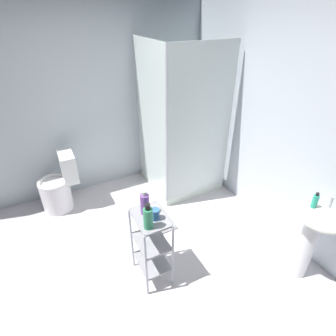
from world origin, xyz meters
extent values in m
cube|color=silver|center=(0.00, 0.00, -0.01)|extent=(4.20, 4.20, 0.02)
cube|color=silver|center=(0.00, 1.85, 1.25)|extent=(4.20, 0.10, 2.50)
cube|color=silver|center=(-1.85, 0.00, 1.25)|extent=(0.10, 4.20, 2.50)
cube|color=white|center=(-1.31, 1.28, 0.05)|extent=(0.90, 0.90, 0.10)
cube|color=silver|center=(-1.31, 0.83, 1.05)|extent=(0.90, 0.02, 1.90)
cube|color=silver|center=(-0.86, 1.28, 1.05)|extent=(0.02, 0.90, 1.90)
cylinder|color=silver|center=(-0.86, 0.83, 1.05)|extent=(0.04, 0.04, 1.90)
cylinder|color=silver|center=(-1.31, 1.28, 0.10)|extent=(0.08, 0.08, 0.00)
cylinder|color=white|center=(0.66, 1.52, 0.34)|extent=(0.15, 0.15, 0.68)
ellipsoid|color=white|center=(0.66, 1.52, 0.75)|extent=(0.46, 0.37, 0.13)
cylinder|color=silver|center=(0.66, 1.64, 0.86)|extent=(0.03, 0.03, 0.10)
cylinder|color=white|center=(-1.48, -0.46, 0.20)|extent=(0.37, 0.37, 0.40)
torus|color=white|center=(-1.48, -0.46, 0.42)|extent=(0.37, 0.37, 0.04)
cube|color=white|center=(-1.48, -0.24, 0.58)|extent=(0.35, 0.17, 0.36)
cylinder|color=silver|center=(-0.16, 0.09, 0.37)|extent=(0.02, 0.02, 0.74)
cylinder|color=silver|center=(0.20, 0.09, 0.37)|extent=(0.02, 0.02, 0.74)
cylinder|color=silver|center=(-0.16, 0.35, 0.37)|extent=(0.02, 0.02, 0.74)
cylinder|color=silver|center=(0.20, 0.35, 0.37)|extent=(0.02, 0.02, 0.74)
cube|color=#99999E|center=(0.02, 0.22, 0.18)|extent=(0.36, 0.26, 0.02)
cube|color=#99999E|center=(0.02, 0.22, 0.45)|extent=(0.36, 0.26, 0.02)
cube|color=#99999E|center=(0.02, 0.22, 0.73)|extent=(0.36, 0.26, 0.02)
cylinder|color=#2DBC99|center=(0.61, 1.50, 0.87)|extent=(0.05, 0.05, 0.12)
cylinder|color=black|center=(0.61, 1.50, 0.95)|extent=(0.03, 0.03, 0.03)
cylinder|color=#7A48A1|center=(-0.06, 0.21, 0.84)|extent=(0.08, 0.08, 0.19)
cylinder|color=silver|center=(-0.06, 0.21, 0.95)|extent=(0.04, 0.04, 0.04)
cylinder|color=#329263|center=(0.12, 0.16, 0.83)|extent=(0.08, 0.08, 0.19)
cylinder|color=black|center=(0.12, 0.16, 0.95)|extent=(0.04, 0.04, 0.05)
cylinder|color=#3870B2|center=(0.05, 0.26, 0.79)|extent=(0.08, 0.08, 0.10)
cube|color=gray|center=(-0.72, 0.56, 0.01)|extent=(0.60, 0.40, 0.02)
camera|label=1|loc=(1.65, -0.44, 2.30)|focal=28.72mm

